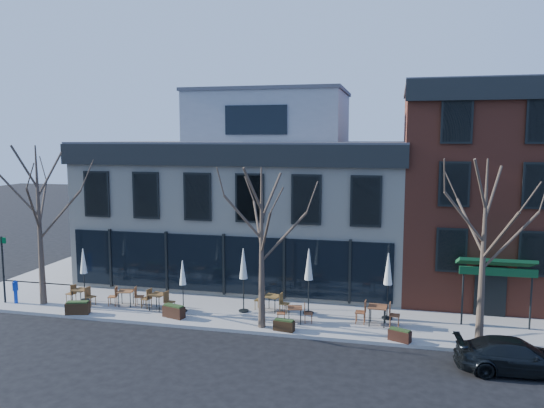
% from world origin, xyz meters
% --- Properties ---
extents(ground, '(120.00, 120.00, 0.00)m').
position_xyz_m(ground, '(0.00, 0.00, 0.00)').
color(ground, black).
rests_on(ground, ground).
extents(sidewalk_front, '(33.50, 4.70, 0.15)m').
position_xyz_m(sidewalk_front, '(3.25, -2.15, 0.07)').
color(sidewalk_front, gray).
rests_on(sidewalk_front, ground).
extents(sidewalk_side, '(4.50, 12.00, 0.15)m').
position_xyz_m(sidewalk_side, '(-11.25, 6.00, 0.07)').
color(sidewalk_side, gray).
rests_on(sidewalk_side, ground).
extents(corner_building, '(18.39, 10.39, 11.10)m').
position_xyz_m(corner_building, '(0.07, 5.07, 4.72)').
color(corner_building, beige).
rests_on(corner_building, ground).
extents(red_brick_building, '(8.20, 11.78, 11.18)m').
position_xyz_m(red_brick_building, '(13.00, 4.98, 5.64)').
color(red_brick_building, brown).
rests_on(red_brick_building, ground).
extents(tree_corner, '(3.93, 3.98, 7.92)m').
position_xyz_m(tree_corner, '(-8.49, -3.20, 4.25)').
color(tree_corner, '#382B21').
rests_on(tree_corner, sidewalk_front).
extents(tree_mid, '(3.50, 3.55, 7.04)m').
position_xyz_m(tree_mid, '(3.01, -3.90, 3.79)').
color(tree_mid, '#382B21').
rests_on(tree_mid, sidewalk_front).
extents(tree_right, '(3.72, 3.77, 7.48)m').
position_xyz_m(tree_right, '(12.01, -3.90, 4.02)').
color(tree_right, '#382B21').
rests_on(tree_right, sidewalk_front).
extents(sign_pole, '(0.50, 0.10, 3.40)m').
position_xyz_m(sign_pole, '(-10.50, -3.50, 2.07)').
color(sign_pole, black).
rests_on(sign_pole, sidewalk_front).
extents(parked_sedan, '(4.35, 2.04, 1.23)m').
position_xyz_m(parked_sedan, '(12.96, -5.93, 0.61)').
color(parked_sedan, black).
rests_on(parked_sedan, ground).
extents(call_box, '(0.24, 0.24, 1.20)m').
position_xyz_m(call_box, '(-9.91, -3.44, 0.78)').
color(call_box, '#0C2FA3').
rests_on(call_box, sidewalk_front).
extents(cafe_set_0, '(1.78, 0.82, 0.91)m').
position_xyz_m(cafe_set_0, '(-6.65, -2.81, 0.62)').
color(cafe_set_0, brown).
rests_on(cafe_set_0, sidewalk_front).
extents(cafe_set_1, '(1.83, 0.86, 0.94)m').
position_xyz_m(cafe_set_1, '(-4.30, -2.54, 0.63)').
color(cafe_set_1, brown).
rests_on(cafe_set_1, sidewalk_front).
extents(cafe_set_2, '(1.88, 0.86, 0.97)m').
position_xyz_m(cafe_set_2, '(-2.48, -2.79, 0.65)').
color(cafe_set_2, brown).
rests_on(cafe_set_2, sidewalk_front).
extents(cafe_set_3, '(1.82, 0.84, 0.94)m').
position_xyz_m(cafe_set_3, '(2.95, -1.72, 0.63)').
color(cafe_set_3, brown).
rests_on(cafe_set_3, sidewalk_front).
extents(cafe_set_4, '(1.69, 0.77, 0.87)m').
position_xyz_m(cafe_set_4, '(4.31, -3.02, 0.60)').
color(cafe_set_4, brown).
rests_on(cafe_set_4, sidewalk_front).
extents(cafe_set_5, '(2.02, 0.84, 1.05)m').
position_xyz_m(cafe_set_5, '(7.94, -2.49, 0.69)').
color(cafe_set_5, brown).
rests_on(cafe_set_5, sidewalk_front).
extents(umbrella_0, '(0.43, 0.43, 2.70)m').
position_xyz_m(umbrella_0, '(-6.77, -2.26, 2.06)').
color(umbrella_0, black).
rests_on(umbrella_0, sidewalk_front).
extents(umbrella_1, '(0.40, 0.40, 2.48)m').
position_xyz_m(umbrella_1, '(-1.20, -2.70, 1.90)').
color(umbrella_1, black).
rests_on(umbrella_1, sidewalk_front).
extents(umbrella_2, '(0.49, 0.49, 3.08)m').
position_xyz_m(umbrella_2, '(1.64, -2.09, 2.32)').
color(umbrella_2, black).
rests_on(umbrella_2, sidewalk_front).
extents(umbrella_3, '(0.50, 0.50, 3.13)m').
position_xyz_m(umbrella_3, '(4.71, -1.67, 2.36)').
color(umbrella_3, black).
rests_on(umbrella_3, sidewalk_front).
extents(umbrella_4, '(0.49, 0.49, 3.08)m').
position_xyz_m(umbrella_4, '(8.35, -1.56, 2.32)').
color(umbrella_4, black).
rests_on(umbrella_4, sidewalk_front).
extents(planter_0, '(1.16, 0.72, 0.61)m').
position_xyz_m(planter_0, '(-5.91, -4.20, 0.45)').
color(planter_0, '#332011').
rests_on(planter_0, sidewalk_front).
extents(planter_1, '(1.13, 0.71, 0.59)m').
position_xyz_m(planter_1, '(-1.28, -3.63, 0.44)').
color(planter_1, black).
rests_on(planter_1, sidewalk_front).
extents(planter_2, '(0.94, 0.49, 0.50)m').
position_xyz_m(planter_2, '(4.05, -4.14, 0.40)').
color(planter_2, black).
rests_on(planter_2, sidewalk_front).
extents(planter_3, '(0.97, 0.68, 0.51)m').
position_xyz_m(planter_3, '(8.91, -4.20, 0.40)').
color(planter_3, black).
rests_on(planter_3, sidewalk_front).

